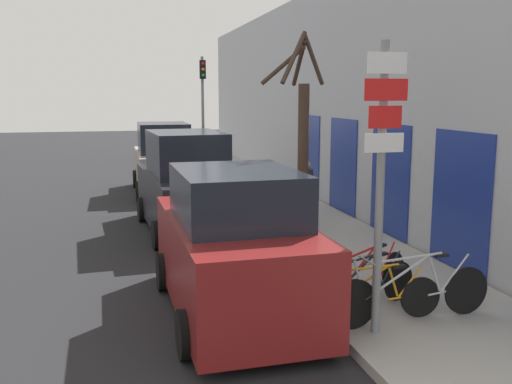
{
  "coord_description": "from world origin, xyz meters",
  "views": [
    {
      "loc": [
        -1.91,
        -2.85,
        3.36
      ],
      "look_at": [
        0.74,
        7.55,
        1.51
      ],
      "focal_mm": 40.0,
      "sensor_mm": 36.0,
      "label": 1
    }
  ],
  "objects_px": {
    "bicycle_3": "(366,278)",
    "signpost": "(381,176)",
    "bicycle_0": "(412,293)",
    "traffic_light": "(203,103)",
    "bicycle_2": "(363,288)",
    "parked_car_1": "(186,187)",
    "bicycle_1": "(374,297)",
    "parked_car_0": "(235,248)",
    "pedestrian_near": "(306,187)",
    "parked_car_2": "(164,162)",
    "street_tree": "(302,159)"
  },
  "relations": [
    {
      "from": "parked_car_0",
      "to": "street_tree",
      "type": "distance_m",
      "value": 2.51
    },
    {
      "from": "bicycle_2",
      "to": "bicycle_3",
      "type": "height_order",
      "value": "bicycle_2"
    },
    {
      "from": "signpost",
      "to": "bicycle_1",
      "type": "height_order",
      "value": "signpost"
    },
    {
      "from": "bicycle_3",
      "to": "bicycle_1",
      "type": "bearing_deg",
      "value": 131.0
    },
    {
      "from": "bicycle_0",
      "to": "traffic_light",
      "type": "bearing_deg",
      "value": 0.51
    },
    {
      "from": "street_tree",
      "to": "bicycle_3",
      "type": "bearing_deg",
      "value": -77.29
    },
    {
      "from": "signpost",
      "to": "bicycle_3",
      "type": "xyz_separation_m",
      "value": [
        0.4,
        1.14,
        -1.78
      ]
    },
    {
      "from": "bicycle_1",
      "to": "parked_car_1",
      "type": "xyz_separation_m",
      "value": [
        -1.82,
        6.62,
        0.6
      ]
    },
    {
      "from": "street_tree",
      "to": "pedestrian_near",
      "type": "bearing_deg",
      "value": 69.32
    },
    {
      "from": "parked_car_2",
      "to": "street_tree",
      "type": "bearing_deg",
      "value": -80.05
    },
    {
      "from": "bicycle_0",
      "to": "pedestrian_near",
      "type": "distance_m",
      "value": 6.38
    },
    {
      "from": "bicycle_3",
      "to": "parked_car_2",
      "type": "relative_size",
      "value": 0.43
    },
    {
      "from": "bicycle_0",
      "to": "pedestrian_near",
      "type": "relative_size",
      "value": 1.61
    },
    {
      "from": "parked_car_2",
      "to": "parked_car_0",
      "type": "bearing_deg",
      "value": -89.38
    },
    {
      "from": "parked_car_2",
      "to": "traffic_light",
      "type": "distance_m",
      "value": 2.55
    },
    {
      "from": "bicycle_0",
      "to": "bicycle_2",
      "type": "height_order",
      "value": "bicycle_0"
    },
    {
      "from": "bicycle_3",
      "to": "parked_car_2",
      "type": "xyz_separation_m",
      "value": [
        -2.07,
        11.66,
        0.55
      ]
    },
    {
      "from": "bicycle_0",
      "to": "bicycle_1",
      "type": "relative_size",
      "value": 1.26
    },
    {
      "from": "bicycle_1",
      "to": "parked_car_0",
      "type": "distance_m",
      "value": 2.18
    },
    {
      "from": "signpost",
      "to": "parked_car_2",
      "type": "relative_size",
      "value": 0.87
    },
    {
      "from": "parked_car_2",
      "to": "traffic_light",
      "type": "xyz_separation_m",
      "value": [
        1.49,
        0.67,
        1.96
      ]
    },
    {
      "from": "bicycle_0",
      "to": "parked_car_2",
      "type": "relative_size",
      "value": 0.58
    },
    {
      "from": "street_tree",
      "to": "bicycle_0",
      "type": "bearing_deg",
      "value": -76.17
    },
    {
      "from": "signpost",
      "to": "bicycle_1",
      "type": "bearing_deg",
      "value": 67.64
    },
    {
      "from": "bicycle_3",
      "to": "parked_car_0",
      "type": "distance_m",
      "value": 2.12
    },
    {
      "from": "bicycle_1",
      "to": "bicycle_2",
      "type": "bearing_deg",
      "value": 5.26
    },
    {
      "from": "parked_car_0",
      "to": "pedestrian_near",
      "type": "xyz_separation_m",
      "value": [
        2.91,
        5.06,
        0.02
      ]
    },
    {
      "from": "signpost",
      "to": "parked_car_1",
      "type": "height_order",
      "value": "signpost"
    },
    {
      "from": "bicycle_0",
      "to": "traffic_light",
      "type": "xyz_separation_m",
      "value": [
        -0.84,
        13.25,
        2.47
      ]
    },
    {
      "from": "signpost",
      "to": "parked_car_0",
      "type": "height_order",
      "value": "signpost"
    },
    {
      "from": "bicycle_2",
      "to": "traffic_light",
      "type": "bearing_deg",
      "value": -20.62
    },
    {
      "from": "bicycle_2",
      "to": "parked_car_1",
      "type": "relative_size",
      "value": 0.44
    },
    {
      "from": "signpost",
      "to": "bicycle_0",
      "type": "bearing_deg",
      "value": 18.95
    },
    {
      "from": "bicycle_2",
      "to": "pedestrian_near",
      "type": "height_order",
      "value": "pedestrian_near"
    },
    {
      "from": "traffic_light",
      "to": "parked_car_1",
      "type": "bearing_deg",
      "value": -102.95
    },
    {
      "from": "bicycle_0",
      "to": "bicycle_1",
      "type": "height_order",
      "value": "bicycle_0"
    },
    {
      "from": "pedestrian_near",
      "to": "street_tree",
      "type": "xyz_separation_m",
      "value": [
        -1.32,
        -3.49,
        1.12
      ]
    },
    {
      "from": "parked_car_1",
      "to": "traffic_light",
      "type": "bearing_deg",
      "value": 73.68
    },
    {
      "from": "pedestrian_near",
      "to": "bicycle_2",
      "type": "bearing_deg",
      "value": 69.92
    },
    {
      "from": "bicycle_0",
      "to": "traffic_light",
      "type": "height_order",
      "value": "traffic_light"
    },
    {
      "from": "bicycle_2",
      "to": "parked_car_2",
      "type": "bearing_deg",
      "value": -13.51
    },
    {
      "from": "bicycle_3",
      "to": "street_tree",
      "type": "height_order",
      "value": "street_tree"
    },
    {
      "from": "parked_car_2",
      "to": "bicycle_3",
      "type": "bearing_deg",
      "value": -79.52
    },
    {
      "from": "bicycle_1",
      "to": "parked_car_0",
      "type": "height_order",
      "value": "parked_car_0"
    },
    {
      "from": "signpost",
      "to": "traffic_light",
      "type": "bearing_deg",
      "value": 90.74
    },
    {
      "from": "bicycle_2",
      "to": "bicycle_3",
      "type": "bearing_deg",
      "value": -54.04
    },
    {
      "from": "pedestrian_near",
      "to": "parked_car_0",
      "type": "bearing_deg",
      "value": 51.07
    },
    {
      "from": "parked_car_1",
      "to": "traffic_light",
      "type": "xyz_separation_m",
      "value": [
        1.49,
        6.47,
        1.93
      ]
    },
    {
      "from": "bicycle_3",
      "to": "signpost",
      "type": "bearing_deg",
      "value": 129.34
    },
    {
      "from": "parked_car_0",
      "to": "parked_car_2",
      "type": "bearing_deg",
      "value": 89.24
    }
  ]
}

